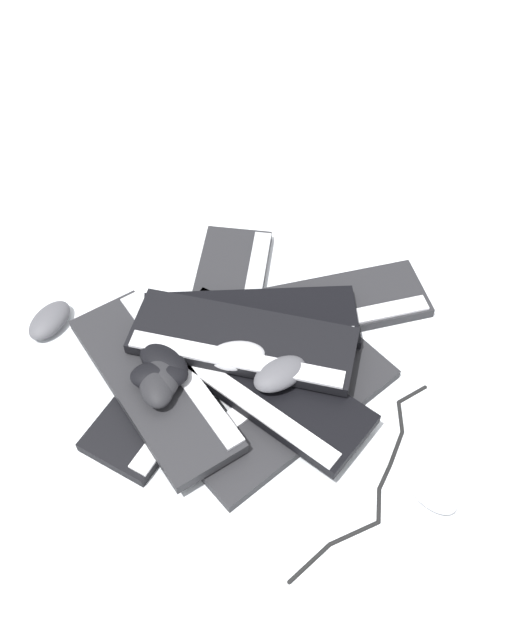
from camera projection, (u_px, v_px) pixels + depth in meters
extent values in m
plane|color=silver|center=(259.00, 334.00, 1.50)|extent=(3.20, 3.20, 0.00)
cube|color=#232326|center=(225.00, 305.00, 1.53)|extent=(0.45, 0.36, 0.02)
cube|color=#B2B5BA|center=(251.00, 303.00, 1.52)|extent=(0.37, 0.25, 0.01)
cube|color=black|center=(176.00, 378.00, 1.42)|extent=(0.38, 0.44, 0.02)
cube|color=silver|center=(199.00, 386.00, 1.39)|extent=(0.28, 0.36, 0.01)
cube|color=#232326|center=(293.00, 412.00, 1.37)|extent=(0.27, 0.46, 0.02)
cube|color=silver|center=(274.00, 389.00, 1.38)|extent=(0.15, 0.41, 0.01)
cube|color=#232326|center=(324.00, 306.00, 1.53)|extent=(0.23, 0.46, 0.02)
cube|color=silver|center=(333.00, 321.00, 1.49)|extent=(0.11, 0.42, 0.01)
cube|color=black|center=(250.00, 321.00, 1.47)|extent=(0.30, 0.46, 0.02)
cube|color=#B2B5BA|center=(251.00, 338.00, 1.42)|extent=(0.19, 0.40, 0.01)
cube|color=black|center=(243.00, 340.00, 1.40)|extent=(0.39, 0.44, 0.02)
cube|color=silver|center=(236.00, 359.00, 1.36)|extent=(0.29, 0.35, 0.01)
cube|color=#232326|center=(154.00, 383.00, 1.38)|extent=(0.46, 0.22, 0.02)
cube|color=silver|center=(178.00, 365.00, 1.38)|extent=(0.42, 0.10, 0.01)
cube|color=black|center=(263.00, 383.00, 1.38)|extent=(0.46, 0.33, 0.02)
cube|color=silver|center=(244.00, 398.00, 1.34)|extent=(0.39, 0.22, 0.01)
ellipsoid|color=#4C4C51|center=(280.00, 374.00, 1.34)|extent=(0.08, 0.12, 0.04)
ellipsoid|color=#4C4C51|center=(50.00, 320.00, 1.50)|extent=(0.12, 0.13, 0.04)
ellipsoid|color=black|center=(157.00, 383.00, 1.33)|extent=(0.12, 0.09, 0.04)
ellipsoid|color=silver|center=(431.00, 489.00, 1.27)|extent=(0.12, 0.09, 0.04)
ellipsoid|color=#B7B7BC|center=(237.00, 356.00, 1.37)|extent=(0.10, 0.13, 0.04)
ellipsoid|color=black|center=(159.00, 376.00, 1.34)|extent=(0.10, 0.13, 0.04)
ellipsoid|color=black|center=(162.00, 375.00, 1.34)|extent=(0.12, 0.09, 0.04)
ellipsoid|color=black|center=(164.00, 362.00, 1.36)|extent=(0.13, 0.11, 0.04)
cylinder|color=black|center=(412.00, 394.00, 1.40)|extent=(0.02, 0.07, 0.01)
cylinder|color=black|center=(401.00, 416.00, 1.37)|extent=(0.06, 0.04, 0.01)
cylinder|color=black|center=(397.00, 447.00, 1.33)|extent=(0.06, 0.06, 0.01)
cylinder|color=black|center=(385.00, 476.00, 1.30)|extent=(0.04, 0.05, 0.01)
cylinder|color=black|center=(379.00, 504.00, 1.26)|extent=(0.06, 0.04, 0.01)
cylinder|color=black|center=(355.00, 532.00, 1.23)|extent=(0.01, 0.10, 0.01)
cylinder|color=black|center=(310.00, 562.00, 1.20)|extent=(0.04, 0.09, 0.01)
sphere|color=black|center=(426.00, 386.00, 1.42)|extent=(0.01, 0.01, 0.01)
sphere|color=black|center=(399.00, 401.00, 1.39)|extent=(0.01, 0.01, 0.01)
sphere|color=black|center=(403.00, 431.00, 1.35)|extent=(0.01, 0.01, 0.01)
sphere|color=black|center=(390.00, 464.00, 1.31)|extent=(0.01, 0.01, 0.01)
sphere|color=black|center=(379.00, 488.00, 1.28)|extent=(0.01, 0.01, 0.01)
sphere|color=black|center=(379.00, 521.00, 1.24)|extent=(0.01, 0.01, 0.01)
sphere|color=black|center=(330.00, 544.00, 1.22)|extent=(0.01, 0.01, 0.01)
sphere|color=black|center=(289.00, 581.00, 1.18)|extent=(0.01, 0.01, 0.01)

